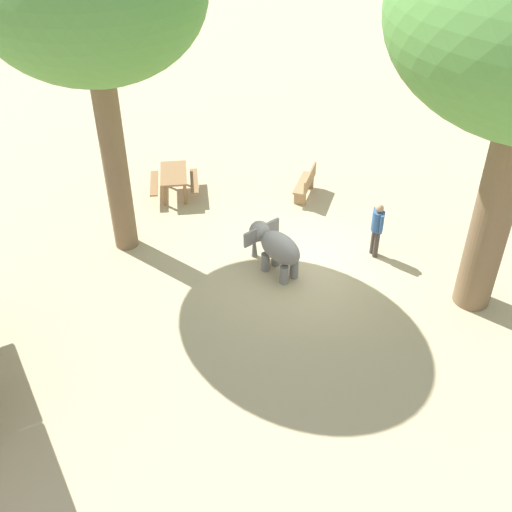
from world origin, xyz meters
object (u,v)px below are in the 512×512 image
(elephant, at_px, (275,246))
(wooden_bench, at_px, (306,183))
(picnic_table_near, at_px, (174,178))
(person_handler, at_px, (377,226))

(elephant, bearing_deg, wooden_bench, -56.72)
(wooden_bench, bearing_deg, picnic_table_near, 105.92)
(wooden_bench, distance_m, picnic_table_near, 4.11)
(wooden_bench, height_order, picnic_table_near, wooden_bench)
(picnic_table_near, bearing_deg, person_handler, -125.15)
(elephant, distance_m, picnic_table_near, 4.91)
(elephant, relative_size, picnic_table_near, 0.91)
(elephant, height_order, person_handler, person_handler)
(person_handler, height_order, wooden_bench, person_handler)
(wooden_bench, xyz_separation_m, picnic_table_near, (2.12, 3.51, 0.12))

